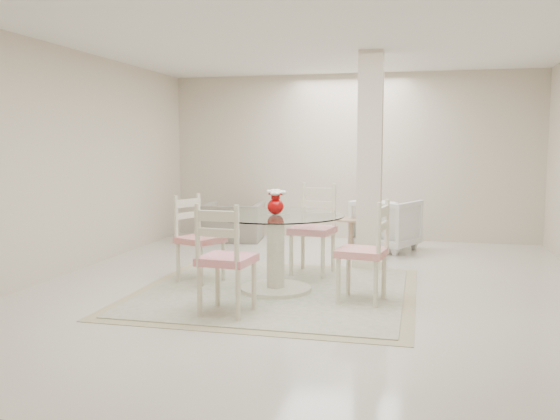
% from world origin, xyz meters
% --- Properties ---
extents(ground, '(7.00, 7.00, 0.00)m').
position_xyz_m(ground, '(0.00, 0.00, 0.00)').
color(ground, silver).
rests_on(ground, ground).
extents(room_shell, '(6.02, 7.02, 2.71)m').
position_xyz_m(room_shell, '(0.00, 0.00, 1.86)').
color(room_shell, beige).
rests_on(room_shell, ground).
extents(column, '(0.30, 0.30, 2.70)m').
position_xyz_m(column, '(0.50, 1.30, 1.35)').
color(column, beige).
rests_on(column, ground).
extents(area_rug, '(2.89, 2.89, 0.02)m').
position_xyz_m(area_rug, '(-0.33, -0.29, 0.01)').
color(area_rug, tan).
rests_on(area_rug, ground).
extents(dining_table, '(1.43, 1.43, 0.83)m').
position_xyz_m(dining_table, '(-0.33, -0.29, 0.42)').
color(dining_table, '#F3E6C7').
rests_on(dining_table, ground).
extents(red_vase, '(0.20, 0.19, 0.26)m').
position_xyz_m(red_vase, '(-0.33, -0.30, 0.96)').
color(red_vase, '#A00405').
rests_on(red_vase, dining_table).
extents(dining_chair_east, '(0.51, 0.51, 1.12)m').
position_xyz_m(dining_chair_east, '(0.66, -0.53, 0.59)').
color(dining_chair_east, '#EDE6C3').
rests_on(dining_chair_east, ground).
extents(dining_chair_north, '(0.55, 0.55, 1.20)m').
position_xyz_m(dining_chair_north, '(-0.10, 0.70, 0.63)').
color(dining_chair_north, beige).
rests_on(dining_chair_north, ground).
extents(dining_chair_west, '(0.57, 0.57, 1.09)m').
position_xyz_m(dining_chair_west, '(-1.32, -0.04, 0.57)').
color(dining_chair_west, beige).
rests_on(dining_chair_west, ground).
extents(dining_chair_south, '(0.50, 0.50, 1.14)m').
position_xyz_m(dining_chair_south, '(-0.57, -1.29, 0.60)').
color(dining_chair_south, beige).
rests_on(dining_chair_south, ground).
extents(recliner_taupe, '(1.04, 0.93, 0.62)m').
position_xyz_m(recliner_taupe, '(-1.80, 2.81, 0.31)').
color(recliner_taupe, gray).
rests_on(recliner_taupe, ground).
extents(armchair_white, '(1.08, 1.09, 0.76)m').
position_xyz_m(armchair_white, '(0.65, 2.56, 0.38)').
color(armchair_white, white).
rests_on(armchair_white, ground).
extents(side_table, '(0.46, 0.46, 0.48)m').
position_xyz_m(side_table, '(0.16, 2.28, 0.22)').
color(side_table, tan).
rests_on(side_table, ground).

